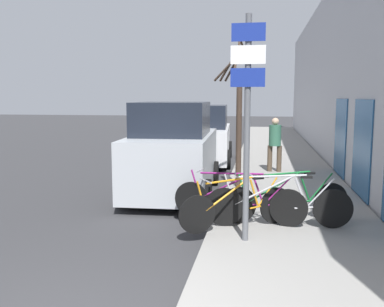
{
  "coord_description": "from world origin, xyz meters",
  "views": [
    {
      "loc": [
        1.91,
        -3.75,
        2.5
      ],
      "look_at": [
        0.42,
        5.31,
        1.27
      ],
      "focal_mm": 40.0,
      "sensor_mm": 36.0,
      "label": 1
    }
  ],
  "objects_px": {
    "signpost": "(247,116)",
    "parked_car_1": "(206,136)",
    "parked_car_0": "(173,153)",
    "bicycle_0": "(238,207)",
    "bicycle_2": "(238,200)",
    "bicycle_1": "(278,205)",
    "bicycle_3": "(286,200)",
    "street_tree": "(238,116)",
    "pedestrian_near": "(275,141)"
  },
  "relations": [
    {
      "from": "bicycle_0",
      "to": "bicycle_2",
      "type": "bearing_deg",
      "value": -28.48
    },
    {
      "from": "bicycle_0",
      "to": "street_tree",
      "type": "height_order",
      "value": "street_tree"
    },
    {
      "from": "bicycle_3",
      "to": "parked_car_1",
      "type": "distance_m",
      "value": 8.31
    },
    {
      "from": "pedestrian_near",
      "to": "bicycle_1",
      "type": "bearing_deg",
      "value": 93.96
    },
    {
      "from": "bicycle_0",
      "to": "pedestrian_near",
      "type": "distance_m",
      "value": 6.17
    },
    {
      "from": "bicycle_2",
      "to": "parked_car_1",
      "type": "bearing_deg",
      "value": 22.72
    },
    {
      "from": "bicycle_1",
      "to": "signpost",
      "type": "bearing_deg",
      "value": 140.63
    },
    {
      "from": "signpost",
      "to": "parked_car_1",
      "type": "relative_size",
      "value": 0.76
    },
    {
      "from": "street_tree",
      "to": "signpost",
      "type": "bearing_deg",
      "value": -84.85
    },
    {
      "from": "bicycle_0",
      "to": "bicycle_3",
      "type": "distance_m",
      "value": 1.07
    },
    {
      "from": "bicycle_0",
      "to": "bicycle_2",
      "type": "height_order",
      "value": "bicycle_2"
    },
    {
      "from": "parked_car_0",
      "to": "street_tree",
      "type": "bearing_deg",
      "value": 18.92
    },
    {
      "from": "parked_car_0",
      "to": "parked_car_1",
      "type": "height_order",
      "value": "parked_car_0"
    },
    {
      "from": "bicycle_2",
      "to": "bicycle_3",
      "type": "height_order",
      "value": "bicycle_2"
    },
    {
      "from": "parked_car_1",
      "to": "pedestrian_near",
      "type": "relative_size",
      "value": 2.82
    },
    {
      "from": "bicycle_3",
      "to": "street_tree",
      "type": "distance_m",
      "value": 3.52
    },
    {
      "from": "bicycle_3",
      "to": "parked_car_1",
      "type": "xyz_separation_m",
      "value": [
        -2.57,
        7.89,
        0.44
      ]
    },
    {
      "from": "pedestrian_near",
      "to": "parked_car_1",
      "type": "bearing_deg",
      "value": -39.45
    },
    {
      "from": "signpost",
      "to": "bicycle_0",
      "type": "bearing_deg",
      "value": 103.69
    },
    {
      "from": "parked_car_0",
      "to": "pedestrian_near",
      "type": "bearing_deg",
      "value": 47.09
    },
    {
      "from": "signpost",
      "to": "street_tree",
      "type": "distance_m",
      "value": 4.3
    },
    {
      "from": "bicycle_1",
      "to": "pedestrian_near",
      "type": "height_order",
      "value": "pedestrian_near"
    },
    {
      "from": "signpost",
      "to": "street_tree",
      "type": "relative_size",
      "value": 0.94
    },
    {
      "from": "signpost",
      "to": "parked_car_1",
      "type": "distance_m",
      "value": 9.41
    },
    {
      "from": "bicycle_3",
      "to": "parked_car_0",
      "type": "height_order",
      "value": "parked_car_0"
    },
    {
      "from": "bicycle_1",
      "to": "parked_car_1",
      "type": "distance_m",
      "value": 8.68
    },
    {
      "from": "parked_car_1",
      "to": "parked_car_0",
      "type": "bearing_deg",
      "value": -94.55
    },
    {
      "from": "bicycle_3",
      "to": "street_tree",
      "type": "bearing_deg",
      "value": -0.66
    },
    {
      "from": "bicycle_1",
      "to": "bicycle_2",
      "type": "relative_size",
      "value": 1.04
    },
    {
      "from": "bicycle_3",
      "to": "bicycle_2",
      "type": "bearing_deg",
      "value": 81.78
    },
    {
      "from": "bicycle_0",
      "to": "parked_car_1",
      "type": "xyz_separation_m",
      "value": [
        -1.7,
        8.52,
        0.45
      ]
    },
    {
      "from": "bicycle_2",
      "to": "parked_car_1",
      "type": "relative_size",
      "value": 0.53
    },
    {
      "from": "bicycle_3",
      "to": "pedestrian_near",
      "type": "relative_size",
      "value": 1.43
    },
    {
      "from": "parked_car_0",
      "to": "pedestrian_near",
      "type": "xyz_separation_m",
      "value": [
        2.61,
        3.05,
        0.04
      ]
    },
    {
      "from": "signpost",
      "to": "bicycle_0",
      "type": "relative_size",
      "value": 1.85
    },
    {
      "from": "bicycle_2",
      "to": "pedestrian_near",
      "type": "bearing_deg",
      "value": 2.77
    },
    {
      "from": "bicycle_2",
      "to": "pedestrian_near",
      "type": "height_order",
      "value": "pedestrian_near"
    },
    {
      "from": "parked_car_0",
      "to": "street_tree",
      "type": "xyz_separation_m",
      "value": [
        1.58,
        0.62,
        0.91
      ]
    },
    {
      "from": "parked_car_1",
      "to": "bicycle_0",
      "type": "bearing_deg",
      "value": -82.07
    },
    {
      "from": "bicycle_2",
      "to": "bicycle_1",
      "type": "bearing_deg",
      "value": -97.41
    },
    {
      "from": "signpost",
      "to": "street_tree",
      "type": "bearing_deg",
      "value": 95.15
    },
    {
      "from": "bicycle_0",
      "to": "bicycle_1",
      "type": "xyz_separation_m",
      "value": [
        0.71,
        0.19,
        0.02
      ]
    },
    {
      "from": "bicycle_0",
      "to": "bicycle_2",
      "type": "distance_m",
      "value": 0.44
    },
    {
      "from": "bicycle_0",
      "to": "pedestrian_near",
      "type": "relative_size",
      "value": 1.15
    },
    {
      "from": "bicycle_3",
      "to": "pedestrian_near",
      "type": "bearing_deg",
      "value": -19.84
    },
    {
      "from": "bicycle_1",
      "to": "bicycle_3",
      "type": "xyz_separation_m",
      "value": [
        0.16,
        0.44,
        -0.01
      ]
    },
    {
      "from": "bicycle_2",
      "to": "pedestrian_near",
      "type": "relative_size",
      "value": 1.5
    },
    {
      "from": "bicycle_1",
      "to": "pedestrian_near",
      "type": "relative_size",
      "value": 1.56
    },
    {
      "from": "bicycle_0",
      "to": "bicycle_3",
      "type": "xyz_separation_m",
      "value": [
        0.86,
        0.63,
        0.01
      ]
    },
    {
      "from": "pedestrian_near",
      "to": "parked_car_0",
      "type": "bearing_deg",
      "value": 54.29
    }
  ]
}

